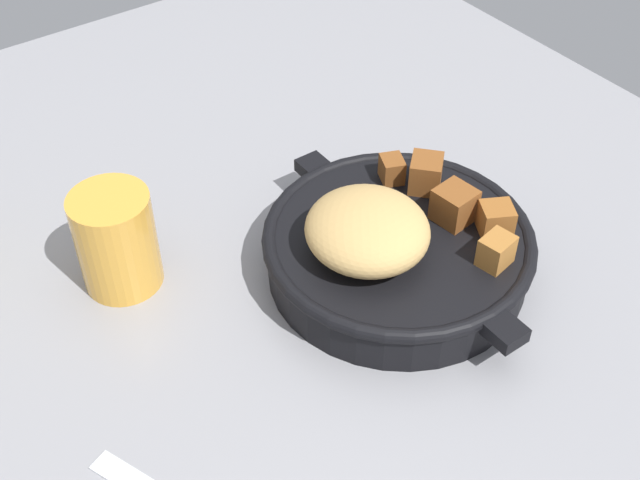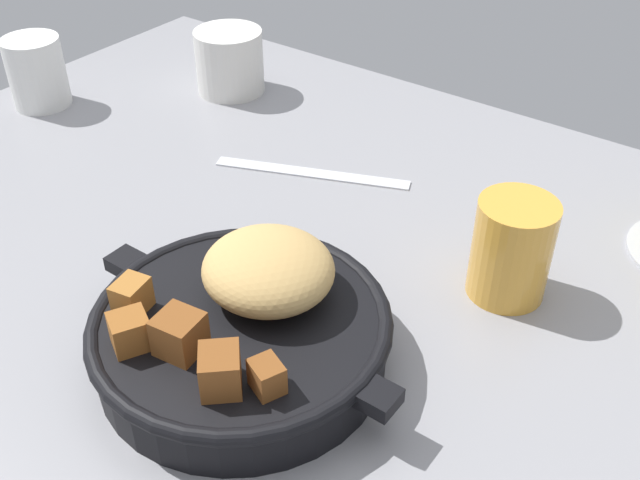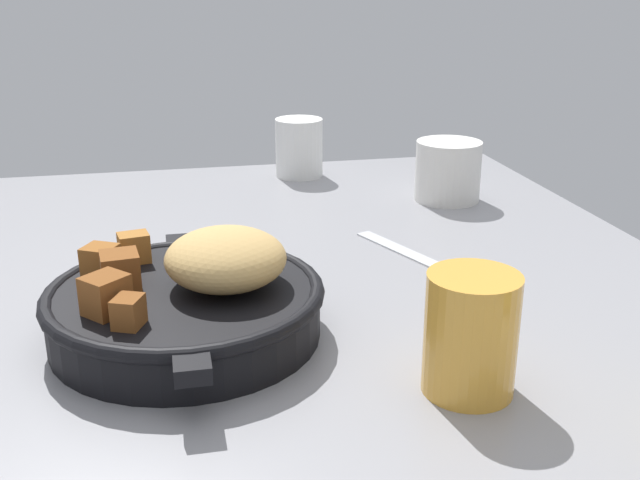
# 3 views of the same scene
# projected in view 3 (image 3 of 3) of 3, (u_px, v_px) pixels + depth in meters

# --- Properties ---
(ground_plane) EXTENTS (1.08, 0.86, 0.02)m
(ground_plane) POSITION_uv_depth(u_px,v_px,m) (258.00, 342.00, 0.61)
(ground_plane) COLOR gray
(cast_iron_skillet) EXTENTS (0.26, 0.22, 0.09)m
(cast_iron_skillet) POSITION_uv_depth(u_px,v_px,m) (189.00, 299.00, 0.58)
(cast_iron_skillet) COLOR black
(cast_iron_skillet) RESTS_ON ground_plane
(butter_knife) EXTENTS (0.19, 0.09, 0.00)m
(butter_knife) POSITION_uv_depth(u_px,v_px,m) (424.00, 260.00, 0.74)
(butter_knife) COLOR silver
(butter_knife) RESTS_ON ground_plane
(ceramic_mug_white) EXTENTS (0.08, 0.08, 0.07)m
(ceramic_mug_white) POSITION_uv_depth(u_px,v_px,m) (448.00, 171.00, 0.93)
(ceramic_mug_white) COLOR silver
(ceramic_mug_white) RESTS_ON ground_plane
(white_creamer_pitcher) EXTENTS (0.07, 0.07, 0.08)m
(white_creamer_pitcher) POSITION_uv_depth(u_px,v_px,m) (299.00, 148.00, 1.04)
(white_creamer_pitcher) COLOR white
(white_creamer_pitcher) RESTS_ON ground_plane
(juice_glass_amber) EXTENTS (0.06, 0.06, 0.08)m
(juice_glass_amber) POSITION_uv_depth(u_px,v_px,m) (471.00, 334.00, 0.50)
(juice_glass_amber) COLOR gold
(juice_glass_amber) RESTS_ON ground_plane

